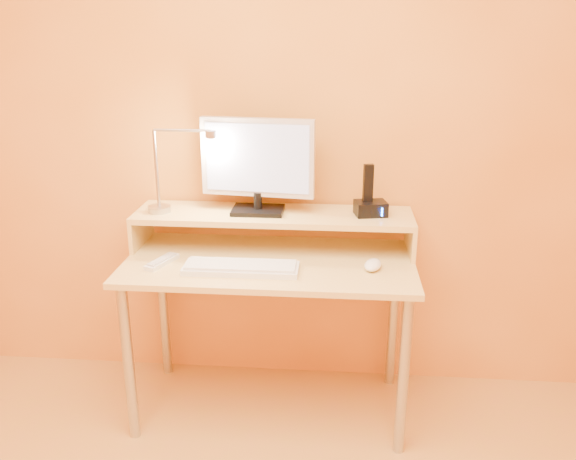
# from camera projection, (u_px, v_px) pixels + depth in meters

# --- Properties ---
(wall_back) EXTENTS (3.00, 0.04, 2.50)m
(wall_back) POSITION_uv_depth(u_px,v_px,m) (277.00, 121.00, 2.62)
(wall_back) COLOR #EA9D44
(wall_back) RESTS_ON floor
(desk_leg_fl) EXTENTS (0.04, 0.04, 0.69)m
(desk_leg_fl) POSITION_uv_depth(u_px,v_px,m) (129.00, 364.00, 2.42)
(desk_leg_fl) COLOR #ADADAE
(desk_leg_fl) RESTS_ON floor
(desk_leg_fr) EXTENTS (0.04, 0.04, 0.69)m
(desk_leg_fr) POSITION_uv_depth(u_px,v_px,m) (403.00, 377.00, 2.33)
(desk_leg_fr) COLOR #ADADAE
(desk_leg_fr) RESTS_ON floor
(desk_leg_bl) EXTENTS (0.04, 0.04, 0.69)m
(desk_leg_bl) POSITION_uv_depth(u_px,v_px,m) (164.00, 309.00, 2.89)
(desk_leg_bl) COLOR #ADADAE
(desk_leg_bl) RESTS_ON floor
(desk_leg_br) EXTENTS (0.04, 0.04, 0.69)m
(desk_leg_br) POSITION_uv_depth(u_px,v_px,m) (393.00, 318.00, 2.80)
(desk_leg_br) COLOR #ADADAE
(desk_leg_br) RESTS_ON floor
(desk_lower) EXTENTS (1.20, 0.60, 0.02)m
(desk_lower) POSITION_uv_depth(u_px,v_px,m) (270.00, 263.00, 2.49)
(desk_lower) COLOR #E0C175
(desk_lower) RESTS_ON floor
(shelf_riser_left) EXTENTS (0.02, 0.30, 0.14)m
(shelf_riser_left) POSITION_uv_depth(u_px,v_px,m) (142.00, 229.00, 2.65)
(shelf_riser_left) COLOR #E0C175
(shelf_riser_left) RESTS_ON desk_lower
(shelf_riser_right) EXTENTS (0.02, 0.30, 0.14)m
(shelf_riser_right) POSITION_uv_depth(u_px,v_px,m) (410.00, 237.00, 2.56)
(shelf_riser_right) COLOR #E0C175
(shelf_riser_right) RESTS_ON desk_lower
(desk_shelf) EXTENTS (1.20, 0.30, 0.02)m
(desk_shelf) POSITION_uv_depth(u_px,v_px,m) (273.00, 215.00, 2.58)
(desk_shelf) COLOR #E0C175
(desk_shelf) RESTS_ON desk_lower
(monitor_foot) EXTENTS (0.22, 0.16, 0.02)m
(monitor_foot) POSITION_uv_depth(u_px,v_px,m) (258.00, 210.00, 2.58)
(monitor_foot) COLOR black
(monitor_foot) RESTS_ON desk_shelf
(monitor_neck) EXTENTS (0.04, 0.04, 0.07)m
(monitor_neck) POSITION_uv_depth(u_px,v_px,m) (258.00, 200.00, 2.56)
(monitor_neck) COLOR black
(monitor_neck) RESTS_ON monitor_foot
(monitor_panel) EXTENTS (0.49, 0.09, 0.33)m
(monitor_panel) POSITION_uv_depth(u_px,v_px,m) (257.00, 158.00, 2.51)
(monitor_panel) COLOR silver
(monitor_panel) RESTS_ON monitor_neck
(monitor_back) EXTENTS (0.44, 0.06, 0.28)m
(monitor_back) POSITION_uv_depth(u_px,v_px,m) (258.00, 156.00, 2.54)
(monitor_back) COLOR black
(monitor_back) RESTS_ON monitor_panel
(monitor_screen) EXTENTS (0.44, 0.05, 0.29)m
(monitor_screen) POSITION_uv_depth(u_px,v_px,m) (257.00, 158.00, 2.50)
(monitor_screen) COLOR #ACBAEE
(monitor_screen) RESTS_ON monitor_panel
(lamp_base) EXTENTS (0.10, 0.10, 0.02)m
(lamp_base) POSITION_uv_depth(u_px,v_px,m) (159.00, 209.00, 2.58)
(lamp_base) COLOR #ADADAE
(lamp_base) RESTS_ON desk_shelf
(lamp_post) EXTENTS (0.01, 0.01, 0.33)m
(lamp_post) POSITION_uv_depth(u_px,v_px,m) (156.00, 169.00, 2.53)
(lamp_post) COLOR #ADADAE
(lamp_post) RESTS_ON lamp_base
(lamp_arm) EXTENTS (0.24, 0.01, 0.01)m
(lamp_arm) POSITION_uv_depth(u_px,v_px,m) (182.00, 130.00, 2.46)
(lamp_arm) COLOR #ADADAE
(lamp_arm) RESTS_ON lamp_post
(lamp_head) EXTENTS (0.04, 0.04, 0.03)m
(lamp_head) POSITION_uv_depth(u_px,v_px,m) (211.00, 134.00, 2.46)
(lamp_head) COLOR #ADADAE
(lamp_head) RESTS_ON lamp_arm
(lamp_bulb) EXTENTS (0.03, 0.03, 0.00)m
(lamp_bulb) POSITION_uv_depth(u_px,v_px,m) (211.00, 138.00, 2.46)
(lamp_bulb) COLOR #FFEAC6
(lamp_bulb) RESTS_ON lamp_head
(phone_dock) EXTENTS (0.15, 0.12, 0.06)m
(phone_dock) POSITION_uv_depth(u_px,v_px,m) (371.00, 208.00, 2.53)
(phone_dock) COLOR black
(phone_dock) RESTS_ON desk_shelf
(phone_handset) EXTENTS (0.04, 0.03, 0.16)m
(phone_handset) POSITION_uv_depth(u_px,v_px,m) (368.00, 183.00, 2.50)
(phone_handset) COLOR black
(phone_handset) RESTS_ON phone_dock
(phone_led) EXTENTS (0.01, 0.00, 0.04)m
(phone_led) POSITION_uv_depth(u_px,v_px,m) (382.00, 212.00, 2.48)
(phone_led) COLOR #328CFF
(phone_led) RESTS_ON phone_dock
(keyboard) EXTENTS (0.46, 0.15, 0.02)m
(keyboard) POSITION_uv_depth(u_px,v_px,m) (241.00, 268.00, 2.37)
(keyboard) COLOR silver
(keyboard) RESTS_ON desk_lower
(mouse) EXTENTS (0.09, 0.13, 0.04)m
(mouse) POSITION_uv_depth(u_px,v_px,m) (373.00, 265.00, 2.38)
(mouse) COLOR white
(mouse) RESTS_ON desk_lower
(remote_control) EXTENTS (0.11, 0.18, 0.02)m
(remote_control) POSITION_uv_depth(u_px,v_px,m) (162.00, 262.00, 2.44)
(remote_control) COLOR silver
(remote_control) RESTS_ON desk_lower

